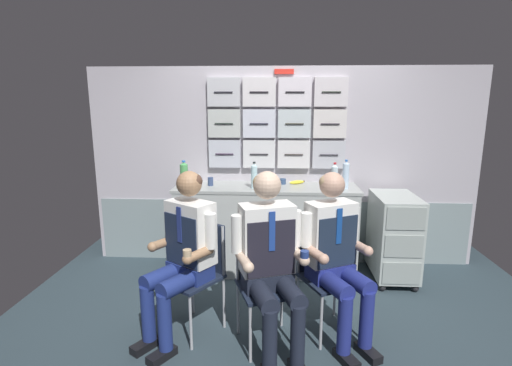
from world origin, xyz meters
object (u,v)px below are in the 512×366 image
(service_trolley, at_px, (394,235))
(water_bottle_blue_cap, at_px, (184,175))
(folding_chair_left, at_px, (199,264))
(folding_chair_right, at_px, (263,272))
(crew_member_by_counter, at_px, (336,250))
(folding_chair_by_counter, at_px, (323,264))
(coffee_cup_white, at_px, (189,181))
(crew_member_right, at_px, (270,255))
(snack_banana, at_px, (297,182))
(crew_member_left, at_px, (183,248))

(service_trolley, xyz_separation_m, water_bottle_blue_cap, (-2.11, -0.01, 0.59))
(folding_chair_left, bearing_deg, folding_chair_right, -13.69)
(folding_chair_left, relative_size, crew_member_by_counter, 0.67)
(service_trolley, height_order, folding_chair_left, service_trolley)
(folding_chair_by_counter, height_order, crew_member_by_counter, crew_member_by_counter)
(folding_chair_right, bearing_deg, coffee_cup_white, 123.40)
(crew_member_right, bearing_deg, snack_banana, 80.24)
(crew_member_left, xyz_separation_m, coffee_cup_white, (-0.24, 1.29, 0.25))
(folding_chair_left, xyz_separation_m, folding_chair_right, (0.51, -0.13, 0.00))
(folding_chair_right, bearing_deg, service_trolley, 39.70)
(crew_member_right, relative_size, water_bottle_blue_cap, 4.59)
(folding_chair_left, distance_m, snack_banana, 1.52)
(folding_chair_left, xyz_separation_m, crew_member_by_counter, (1.05, -0.09, 0.18))
(crew_member_by_counter, xyz_separation_m, water_bottle_blue_cap, (-1.37, 1.02, 0.35))
(snack_banana, bearing_deg, service_trolley, -15.63)
(crew_member_by_counter, bearing_deg, folding_chair_by_counter, 115.72)
(coffee_cup_white, height_order, snack_banana, coffee_cup_white)
(snack_banana, bearing_deg, crew_member_left, -124.27)
(service_trolley, relative_size, water_bottle_blue_cap, 3.05)
(crew_member_by_counter, distance_m, coffee_cup_white, 1.88)
(service_trolley, bearing_deg, crew_member_right, -135.36)
(folding_chair_left, height_order, crew_member_by_counter, crew_member_by_counter)
(crew_member_by_counter, bearing_deg, folding_chair_right, -176.66)
(coffee_cup_white, bearing_deg, snack_banana, 2.45)
(folding_chair_right, bearing_deg, folding_chair_by_counter, 20.55)
(crew_member_right, distance_m, folding_chair_by_counter, 0.57)
(service_trolley, height_order, folding_chair_by_counter, service_trolley)
(crew_member_by_counter, height_order, snack_banana, crew_member_by_counter)
(folding_chair_right, xyz_separation_m, crew_member_right, (0.05, -0.15, 0.20))
(crew_member_left, height_order, folding_chair_by_counter, crew_member_left)
(service_trolley, bearing_deg, folding_chair_right, -140.30)
(coffee_cup_white, bearing_deg, crew_member_right, -57.89)
(service_trolley, height_order, snack_banana, snack_banana)
(crew_member_left, distance_m, water_bottle_blue_cap, 1.14)
(folding_chair_by_counter, distance_m, water_bottle_blue_cap, 1.66)
(service_trolley, bearing_deg, crew_member_by_counter, -125.66)
(crew_member_right, bearing_deg, crew_member_left, 167.84)
(folding_chair_right, xyz_separation_m, crew_member_by_counter, (0.54, 0.03, 0.18))
(coffee_cup_white, bearing_deg, crew_member_left, -79.42)
(service_trolley, height_order, crew_member_left, crew_member_left)
(water_bottle_blue_cap, bearing_deg, folding_chair_by_counter, -33.81)
(snack_banana, bearing_deg, crew_member_by_counter, -79.91)
(folding_chair_left, relative_size, crew_member_left, 0.66)
(crew_member_left, xyz_separation_m, crew_member_right, (0.66, -0.14, 0.02))
(crew_member_right, xyz_separation_m, folding_chair_by_counter, (0.42, 0.32, -0.20))
(folding_chair_by_counter, bearing_deg, crew_member_left, -170.32)
(folding_chair_right, bearing_deg, water_bottle_blue_cap, 128.54)
(folding_chair_left, xyz_separation_m, crew_member_left, (-0.09, -0.13, 0.18))
(folding_chair_by_counter, bearing_deg, folding_chair_right, -159.45)
(folding_chair_right, relative_size, coffee_cup_white, 12.79)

